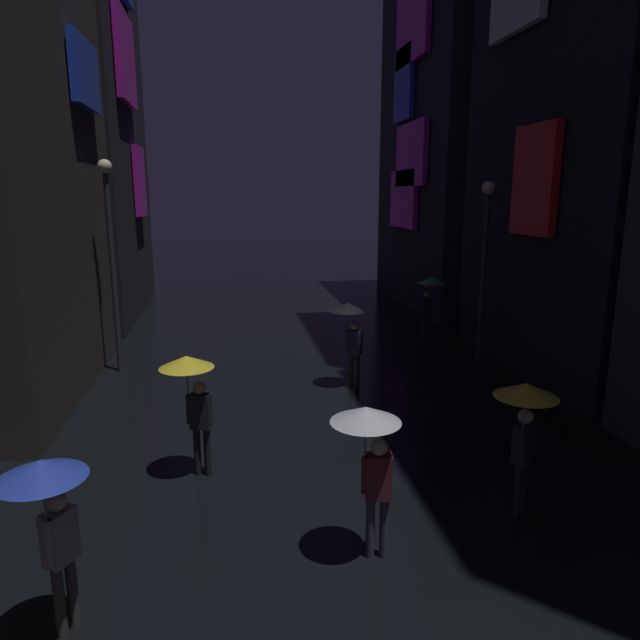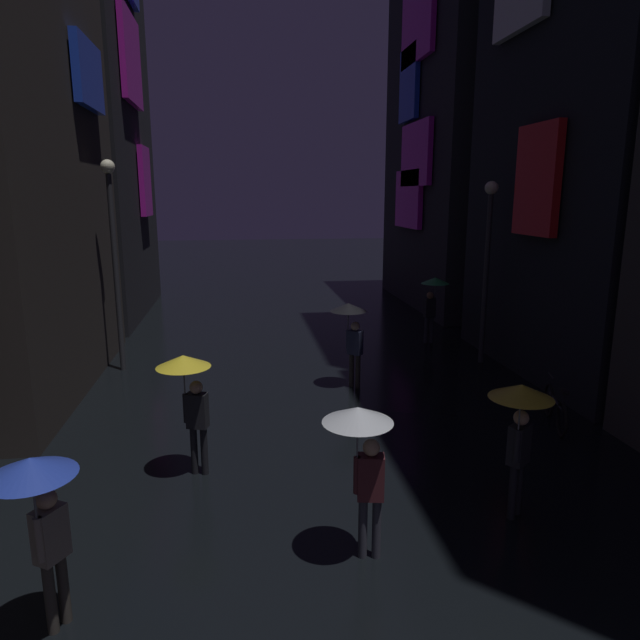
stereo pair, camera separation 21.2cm
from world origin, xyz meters
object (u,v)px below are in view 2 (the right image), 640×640
object	(u,v)px
pedestrian_foreground_right_clear	(362,440)
pedestrian_foreground_left_green	(433,292)
pedestrian_far_right_blue	(38,496)
pedestrian_midstreet_centre_yellow	(520,414)
streetlamp_left_far	(113,242)
pedestrian_near_crossing_yellow	(188,381)
streetlamp_right_far	(488,250)
pedestrian_midstreet_left_black	(350,321)
bicycle_parked_at_storefront	(555,408)

from	to	relation	value
pedestrian_foreground_right_clear	pedestrian_foreground_left_green	distance (m)	11.66
pedestrian_far_right_blue	pedestrian_midstreet_centre_yellow	distance (m)	6.16
streetlamp_left_far	pedestrian_foreground_left_green	bearing A→B (deg)	10.09
pedestrian_near_crossing_yellow	streetlamp_right_far	bearing A→B (deg)	36.35
pedestrian_foreground_left_green	streetlamp_right_far	world-z (taller)	streetlamp_right_far
pedestrian_midstreet_left_black	bicycle_parked_at_storefront	xyz separation A→B (m)	(3.72, -3.03, -1.28)
pedestrian_midstreet_left_black	streetlamp_right_far	bearing A→B (deg)	20.71
pedestrian_foreground_right_clear	bicycle_parked_at_storefront	distance (m)	6.31
pedestrian_far_right_blue	pedestrian_foreground_right_clear	size ratio (longest dim) A/B	1.00
streetlamp_right_far	streetlamp_left_far	bearing A→B (deg)	176.05
pedestrian_far_right_blue	streetlamp_right_far	distance (m)	12.88
streetlamp_right_far	pedestrian_foreground_right_clear	bearing A→B (deg)	-122.53
pedestrian_near_crossing_yellow	pedestrian_far_right_blue	bearing A→B (deg)	-109.23
pedestrian_foreground_left_green	bicycle_parked_at_storefront	size ratio (longest dim) A/B	1.21
pedestrian_foreground_right_clear	pedestrian_near_crossing_yellow	distance (m)	3.57
bicycle_parked_at_storefront	pedestrian_foreground_left_green	bearing A→B (deg)	92.12
pedestrian_far_right_blue	pedestrian_near_crossing_yellow	distance (m)	3.73
pedestrian_foreground_left_green	pedestrian_far_right_blue	bearing A→B (deg)	-125.57
pedestrian_far_right_blue	pedestrian_foreground_left_green	distance (m)	14.17
pedestrian_far_right_blue	pedestrian_foreground_right_clear	distance (m)	3.69
pedestrian_midstreet_centre_yellow	pedestrian_foreground_left_green	world-z (taller)	same
pedestrian_foreground_right_clear	streetlamp_left_far	distance (m)	10.33
pedestrian_near_crossing_yellow	pedestrian_midstreet_centre_yellow	bearing A→B (deg)	-23.98
pedestrian_foreground_left_green	streetlamp_left_far	size ratio (longest dim) A/B	0.38
bicycle_parked_at_storefront	streetlamp_right_far	bearing A→B (deg)	84.96
pedestrian_midstreet_centre_yellow	pedestrian_near_crossing_yellow	xyz separation A→B (m)	(-4.77, 2.12, 0.00)
pedestrian_midstreet_left_black	bicycle_parked_at_storefront	bearing A→B (deg)	-39.18
pedestrian_midstreet_left_black	pedestrian_midstreet_centre_yellow	bearing A→B (deg)	-78.90
pedestrian_midstreet_left_black	bicycle_parked_at_storefront	distance (m)	4.97
pedestrian_midstreet_left_black	pedestrian_midstreet_centre_yellow	world-z (taller)	same
pedestrian_near_crossing_yellow	pedestrian_foreground_right_clear	bearing A→B (deg)	-48.70
streetlamp_right_far	pedestrian_far_right_blue	bearing A→B (deg)	-134.15
streetlamp_left_far	bicycle_parked_at_storefront	bearing A→B (deg)	-28.84
pedestrian_near_crossing_yellow	streetlamp_left_far	size ratio (longest dim) A/B	0.38
streetlamp_left_far	streetlamp_right_far	xyz separation A→B (m)	(10.00, -0.69, -0.28)
pedestrian_foreground_left_green	bicycle_parked_at_storefront	distance (m)	7.07
pedestrian_foreground_right_clear	streetlamp_right_far	xyz separation A→B (m)	(5.32, 8.33, 1.53)
pedestrian_near_crossing_yellow	pedestrian_midstreet_left_black	bearing A→B (deg)	49.04
pedestrian_far_right_blue	pedestrian_midstreet_centre_yellow	xyz separation A→B (m)	(6.00, 1.40, 0.00)
pedestrian_midstreet_left_black	pedestrian_foreground_left_green	distance (m)	5.23
pedestrian_near_crossing_yellow	streetlamp_right_far	xyz separation A→B (m)	(7.68, 5.65, 1.53)
pedestrian_foreground_left_green	pedestrian_midstreet_left_black	bearing A→B (deg)	-131.53
pedestrian_midstreet_centre_yellow	streetlamp_right_far	world-z (taller)	streetlamp_right_far
pedestrian_near_crossing_yellow	pedestrian_foreground_left_green	size ratio (longest dim) A/B	1.00
pedestrian_midstreet_left_black	pedestrian_midstreet_centre_yellow	size ratio (longest dim) A/B	1.00
pedestrian_midstreet_left_black	pedestrian_foreground_left_green	xyz separation A→B (m)	(3.46, 3.91, 0.00)
pedestrian_foreground_left_green	streetlamp_left_far	xyz separation A→B (m)	(-9.34, -1.66, 1.81)
pedestrian_midstreet_left_black	pedestrian_foreground_right_clear	world-z (taller)	same
pedestrian_far_right_blue	pedestrian_midstreet_centre_yellow	bearing A→B (deg)	13.18
bicycle_parked_at_storefront	pedestrian_far_right_blue	bearing A→B (deg)	-151.67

